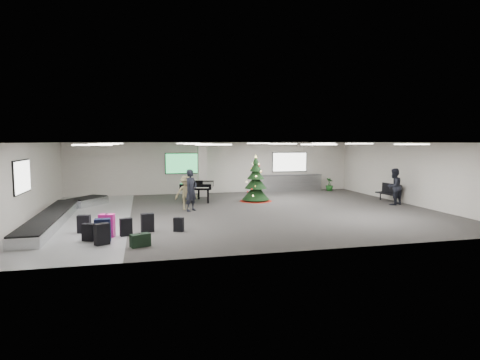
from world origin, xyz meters
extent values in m
plane|color=#383533|center=(0.00, 0.00, 0.00)|extent=(18.00, 18.00, 0.00)
cube|color=beige|center=(0.00, 7.00, 1.60)|extent=(18.00, 0.02, 3.20)
cube|color=beige|center=(0.00, -7.00, 1.60)|extent=(18.00, 0.02, 3.20)
cube|color=beige|center=(-9.00, 0.00, 1.60)|extent=(0.02, 14.00, 3.20)
cube|color=beige|center=(9.00, 0.00, 1.60)|extent=(0.02, 14.00, 3.20)
cube|color=silver|center=(0.00, 0.00, 3.20)|extent=(18.00, 14.00, 0.02)
cube|color=gray|center=(-7.00, 0.00, 0.00)|extent=(4.00, 14.00, 0.01)
cube|color=#B0AAA1|center=(-1.00, 5.60, 1.60)|extent=(0.50, 0.50, 3.20)
cube|color=green|center=(-2.00, 6.95, 1.90)|extent=(2.20, 0.08, 1.30)
cube|color=white|center=(5.00, 6.95, 1.90)|extent=(2.40, 0.08, 1.30)
cube|color=white|center=(-8.95, -1.00, 1.90)|extent=(0.08, 2.10, 1.30)
cube|color=white|center=(-6.00, -4.00, 3.14)|extent=(1.20, 0.60, 0.04)
cube|color=white|center=(-6.00, 0.00, 3.14)|extent=(1.20, 0.60, 0.04)
cube|color=white|center=(-6.00, 4.00, 3.14)|extent=(1.20, 0.60, 0.04)
cube|color=white|center=(-2.00, -4.00, 3.14)|extent=(1.20, 0.60, 0.04)
cube|color=white|center=(-2.00, 0.00, 3.14)|extent=(1.20, 0.60, 0.04)
cube|color=white|center=(-2.00, 4.00, 3.14)|extent=(1.20, 0.60, 0.04)
cube|color=white|center=(2.00, -4.00, 3.14)|extent=(1.20, 0.60, 0.04)
cube|color=white|center=(2.00, 0.00, 3.14)|extent=(1.20, 0.60, 0.04)
cube|color=white|center=(2.00, 4.00, 3.14)|extent=(1.20, 0.60, 0.04)
cube|color=white|center=(6.00, -4.00, 3.14)|extent=(1.20, 0.60, 0.04)
cube|color=white|center=(6.00, 0.00, 3.14)|extent=(1.20, 0.60, 0.04)
cube|color=white|center=(6.00, 4.00, 3.14)|extent=(1.20, 0.60, 0.04)
cube|color=silver|center=(-8.00, -1.00, 0.19)|extent=(1.00, 8.00, 0.38)
cube|color=black|center=(-8.00, -1.00, 0.40)|extent=(0.95, 7.90, 0.05)
cube|color=silver|center=(-7.20, 3.60, 0.19)|extent=(1.97, 2.21, 0.38)
cube|color=black|center=(-7.20, 3.60, 0.40)|extent=(1.87, 2.10, 0.05)
cube|color=silver|center=(5.00, 6.65, 0.53)|extent=(4.00, 0.60, 1.05)
cube|color=#333235|center=(5.00, 6.65, 1.06)|extent=(4.05, 0.65, 0.04)
cube|color=black|center=(-5.72, -4.84, 0.34)|extent=(0.50, 0.43, 0.68)
cube|color=black|center=(-5.72, -4.84, 0.69)|extent=(0.10, 0.14, 0.02)
cube|color=black|center=(-5.03, -3.79, 0.31)|extent=(0.44, 0.32, 0.62)
cube|color=black|center=(-5.03, -3.79, 0.63)|extent=(0.06, 0.13, 0.02)
cube|color=#F41F97|center=(-5.66, -3.79, 0.39)|extent=(0.56, 0.39, 0.79)
cube|color=black|center=(-5.66, -3.79, 0.80)|extent=(0.07, 0.17, 0.02)
cube|color=black|center=(-4.31, -3.31, 0.34)|extent=(0.48, 0.32, 0.67)
cube|color=black|center=(-4.31, -3.31, 0.68)|extent=(0.06, 0.15, 0.02)
cube|color=black|center=(-5.74, -4.44, 0.38)|extent=(0.50, 0.30, 0.76)
cube|color=black|center=(-5.74, -4.44, 0.77)|extent=(0.04, 0.17, 0.02)
cube|color=black|center=(-6.20, -4.22, 0.29)|extent=(0.43, 0.33, 0.58)
cube|color=black|center=(-6.20, -4.22, 0.59)|extent=(0.07, 0.13, 0.02)
cube|color=black|center=(-4.55, -5.33, 0.20)|extent=(0.67, 0.50, 0.40)
cube|color=black|center=(-4.55, -5.33, 0.41)|extent=(0.09, 0.18, 0.02)
cube|color=black|center=(-3.21, -3.52, 0.26)|extent=(0.40, 0.31, 0.51)
cube|color=black|center=(-3.21, -3.52, 0.52)|extent=(0.07, 0.11, 0.02)
cube|color=black|center=(-6.50, -2.96, 0.32)|extent=(0.47, 0.32, 0.64)
cube|color=black|center=(-6.50, -2.96, 0.65)|extent=(0.06, 0.15, 0.02)
cone|color=maroon|center=(1.54, 2.98, 0.06)|extent=(1.78, 1.78, 0.11)
cylinder|color=#3F2819|center=(1.54, 2.98, 0.23)|extent=(0.11, 0.11, 0.47)
cone|color=black|center=(1.54, 2.98, 0.51)|extent=(1.50, 1.50, 0.84)
cone|color=black|center=(1.54, 2.98, 1.08)|extent=(1.22, 1.22, 0.75)
cone|color=black|center=(1.54, 2.98, 1.54)|extent=(0.94, 0.94, 0.66)
cone|color=black|center=(1.54, 2.98, 1.92)|extent=(0.66, 0.66, 0.56)
cone|color=black|center=(1.54, 2.98, 2.25)|extent=(0.37, 0.37, 0.42)
cone|color=#FFE566|center=(1.54, 2.98, 2.45)|extent=(0.15, 0.15, 0.17)
cube|color=black|center=(-1.56, 3.70, 0.88)|extent=(2.06, 2.22, 0.30)
cube|color=black|center=(-1.80, 2.71, 0.79)|extent=(1.59, 0.68, 0.11)
cube|color=white|center=(-1.81, 2.67, 0.86)|extent=(1.39, 0.48, 0.02)
cube|color=black|center=(-1.74, 2.97, 1.09)|extent=(0.74, 0.21, 0.24)
cylinder|color=black|center=(-2.37, 3.12, 0.36)|extent=(0.11, 0.11, 0.73)
cylinder|color=black|center=(-1.11, 2.81, 0.36)|extent=(0.11, 0.11, 0.73)
cylinder|color=black|center=(-1.39, 4.43, 0.36)|extent=(0.11, 0.11, 0.73)
cube|color=black|center=(8.50, 1.17, 0.43)|extent=(0.64, 1.56, 0.06)
cylinder|color=black|center=(8.50, 0.56, 0.20)|extent=(0.06, 0.06, 0.41)
cylinder|color=black|center=(8.50, 1.78, 0.20)|extent=(0.06, 0.06, 0.41)
cube|color=black|center=(8.73, 1.17, 0.71)|extent=(0.19, 1.52, 0.51)
imported|color=black|center=(-2.25, 0.68, 0.98)|extent=(0.84, 0.83, 1.96)
imported|color=#94865B|center=(-2.45, 1.11, 0.81)|extent=(1.08, 0.66, 1.62)
imported|color=black|center=(8.08, 0.04, 0.94)|extent=(1.11, 0.99, 1.88)
imported|color=#123916|center=(2.74, 6.15, 0.37)|extent=(0.49, 0.52, 0.73)
imported|color=#123916|center=(7.52, 6.19, 0.43)|extent=(0.63, 0.63, 0.86)
camera|label=1|loc=(-4.43, -17.91, 3.25)|focal=30.00mm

